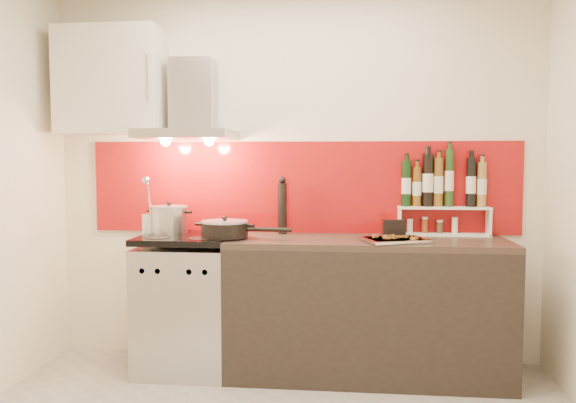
# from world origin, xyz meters

# --- Properties ---
(back_wall) EXTENTS (3.40, 0.02, 2.60)m
(back_wall) POSITION_xyz_m (0.00, 1.40, 1.30)
(back_wall) COLOR silver
(back_wall) RESTS_ON ground
(backsplash) EXTENTS (3.00, 0.02, 0.64)m
(backsplash) POSITION_xyz_m (0.05, 1.39, 1.22)
(backsplash) COLOR #9D0813
(backsplash) RESTS_ON back_wall
(range_stove) EXTENTS (0.60, 0.60, 0.91)m
(range_stove) POSITION_xyz_m (-0.70, 1.10, 0.44)
(range_stove) COLOR #B7B7BA
(range_stove) RESTS_ON ground
(counter) EXTENTS (1.80, 0.60, 0.90)m
(counter) POSITION_xyz_m (0.50, 1.10, 0.45)
(counter) COLOR black
(counter) RESTS_ON ground
(range_hood) EXTENTS (0.62, 0.50, 0.61)m
(range_hood) POSITION_xyz_m (-0.70, 1.24, 1.74)
(range_hood) COLOR #B7B7BA
(range_hood) RESTS_ON back_wall
(upper_cabinet) EXTENTS (0.70, 0.35, 0.72)m
(upper_cabinet) POSITION_xyz_m (-1.25, 1.22, 1.95)
(upper_cabinet) COLOR beige
(upper_cabinet) RESTS_ON back_wall
(stock_pot) EXTENTS (0.26, 0.26, 0.22)m
(stock_pot) POSITION_xyz_m (-0.85, 1.20, 1.00)
(stock_pot) COLOR #B7B7BA
(stock_pot) RESTS_ON range_stove
(saute_pan) EXTENTS (0.59, 0.31, 0.14)m
(saute_pan) POSITION_xyz_m (-0.41, 1.02, 0.96)
(saute_pan) COLOR black
(saute_pan) RESTS_ON range_stove
(utensil_jar) EXTENTS (0.08, 0.13, 0.40)m
(utensil_jar) POSITION_xyz_m (-0.98, 1.14, 1.02)
(utensil_jar) COLOR silver
(utensil_jar) RESTS_ON range_stove
(pepper_mill) EXTENTS (0.06, 0.06, 0.40)m
(pepper_mill) POSITION_xyz_m (-0.08, 1.30, 1.09)
(pepper_mill) COLOR black
(pepper_mill) RESTS_ON counter
(step_shelf) EXTENTS (0.61, 0.17, 0.58)m
(step_shelf) POSITION_xyz_m (1.00, 1.34, 1.17)
(step_shelf) COLOR white
(step_shelf) RESTS_ON counter
(caddy_box) EXTENTS (0.15, 0.08, 0.12)m
(caddy_box) POSITION_xyz_m (0.67, 1.16, 0.96)
(caddy_box) COLOR black
(caddy_box) RESTS_ON counter
(baking_tray) EXTENTS (0.46, 0.41, 0.03)m
(baking_tray) POSITION_xyz_m (0.66, 0.98, 0.92)
(baking_tray) COLOR silver
(baking_tray) RESTS_ON counter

